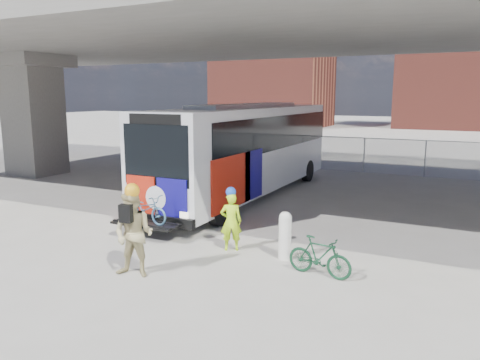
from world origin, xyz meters
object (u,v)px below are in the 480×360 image
Objects in this scene: bollard at (285,234)px; cyclist_tan at (134,233)px; bus at (247,144)px; bike_parked at (320,257)px; cyclist_hivis at (231,220)px.

bollard is 3.67m from cyclist_tan.
bike_parked is at bearing -53.56° from bus.
bollard is at bearing 64.47° from bike_parked.
cyclist_hivis is at bearing 54.72° from cyclist_tan.
bollard is 1.32m from bike_parked.
bus is at bearing 87.47° from cyclist_tan.
bus is 8.90m from bike_parked.
bollard is at bearing 32.42° from cyclist_tan.
bike_parked is at bearing -32.42° from bollard.
bus is at bearing 122.86° from bollard.
bus reaches higher than cyclist_hivis.
bus is 6.96m from cyclist_hivis.
bus is 8.51× the size of bike_parked.
bike_parked is (2.62, -0.70, -0.36)m from cyclist_hivis.
cyclist_tan is (1.48, -8.90, -1.10)m from bus.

